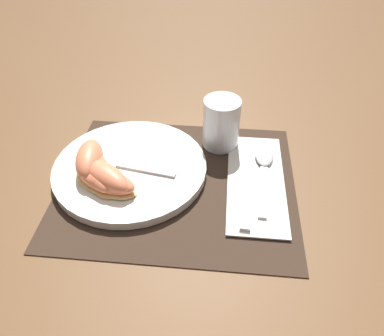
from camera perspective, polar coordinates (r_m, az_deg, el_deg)
The scene contains 12 objects.
ground_plane at distance 0.67m, azimuth -2.21°, elevation -2.28°, with size 3.00×3.00×0.00m, color brown.
placemat at distance 0.67m, azimuth -2.22°, elevation -2.16°, with size 0.42×0.35×0.00m.
plate at distance 0.69m, azimuth -9.38°, elevation 0.01°, with size 0.28×0.28×0.02m.
juice_glass at distance 0.73m, azimuth 4.46°, elevation 6.44°, with size 0.07×0.07×0.10m.
napkin at distance 0.68m, azimuth 9.69°, elevation -1.97°, with size 0.10×0.26×0.00m.
knife at distance 0.67m, azimuth 8.58°, elevation -2.20°, with size 0.03×0.23×0.01m.
spoon at distance 0.71m, azimuth 10.93°, elevation 0.57°, with size 0.04×0.19×0.01m.
fork at distance 0.69m, azimuth -10.64°, elevation 0.48°, with size 0.18×0.05×0.00m.
citrus_wedge_0 at distance 0.68m, azimuth -15.34°, elevation 0.98°, with size 0.07×0.11×0.05m.
citrus_wedge_1 at distance 0.67m, azimuth -14.39°, elevation -0.30°, with size 0.12×0.14×0.03m.
citrus_wedge_2 at distance 0.65m, azimuth -13.00°, elevation -1.42°, with size 0.12×0.10×0.04m.
citrus_wedge_3 at distance 0.64m, azimuth -12.78°, elevation -2.17°, with size 0.12×0.08×0.03m.
Camera 1 is at (0.07, -0.48, 0.47)m, focal length 35.00 mm.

